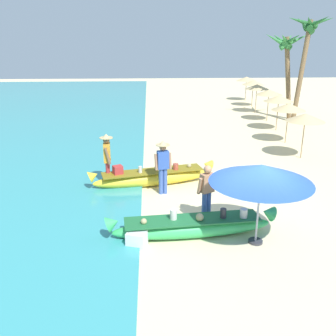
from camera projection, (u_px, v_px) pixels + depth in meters
ground_plane at (245, 234)px, 9.84m from camera, size 80.00×80.00×0.00m
boat_green_foreground at (193, 226)px, 9.63m from camera, size 4.43×1.06×0.76m
boat_yellow_midground at (152, 177)px, 12.98m from camera, size 4.39×1.60×0.81m
person_vendor_hatted at (163, 164)px, 12.04m from camera, size 0.58×0.44×1.79m
person_tourist_customer at (207, 191)px, 10.18m from camera, size 0.57×0.43×1.65m
person_vendor_assistant at (107, 157)px, 12.60m from camera, size 0.44×0.56×1.86m
patio_umbrella_large at (261, 174)px, 8.82m from camera, size 2.46×2.46×2.06m
parasol_row_0 at (305, 117)px, 15.47m from camera, size 1.60×1.60×1.91m
parasol_row_1 at (289, 107)px, 17.80m from camera, size 1.60×1.60×1.91m
parasol_row_2 at (279, 99)px, 20.28m from camera, size 1.60×1.60×1.91m
parasol_row_3 at (269, 92)px, 22.62m from camera, size 1.60×1.60×1.91m
parasol_row_4 at (257, 87)px, 25.15m from camera, size 1.60×1.60×1.91m
parasol_row_5 at (253, 83)px, 27.52m from camera, size 1.60×1.60×1.91m
parasol_row_6 at (247, 79)px, 30.08m from camera, size 1.60×1.60×1.91m
palm_tree_tall_inland at (287, 50)px, 22.48m from camera, size 2.78×2.17×5.25m
palm_tree_leaning_seaward at (308, 36)px, 21.35m from camera, size 2.77×2.62×6.12m
cooler_box at (137, 240)px, 9.14m from camera, size 0.55×0.49×0.41m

